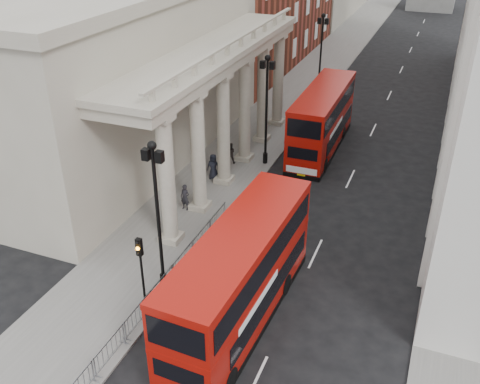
{
  "coord_description": "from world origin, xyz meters",
  "views": [
    {
      "loc": [
        11.28,
        -15.06,
        18.12
      ],
      "look_at": [
        0.97,
        10.85,
        2.59
      ],
      "focal_mm": 40.0,
      "sensor_mm": 36.0,
      "label": 1
    }
  ],
  "objects_px": {
    "lamp_post_mid": "(267,103)",
    "traffic_light": "(141,262)",
    "bus_near": "(241,276)",
    "bus_far": "(322,119)",
    "pedestrian_a": "(185,197)",
    "lamp_post_south": "(157,208)",
    "lamp_post_north": "(321,51)",
    "pedestrian_b": "(230,153)",
    "pedestrian_c": "(213,167)"
  },
  "relations": [
    {
      "from": "lamp_post_mid",
      "to": "bus_far",
      "type": "distance_m",
      "value": 5.88
    },
    {
      "from": "pedestrian_b",
      "to": "bus_far",
      "type": "bearing_deg",
      "value": -157.01
    },
    {
      "from": "bus_near",
      "to": "pedestrian_a",
      "type": "bearing_deg",
      "value": 133.43
    },
    {
      "from": "lamp_post_south",
      "to": "traffic_light",
      "type": "relative_size",
      "value": 1.93
    },
    {
      "from": "traffic_light",
      "to": "bus_far",
      "type": "xyz_separation_m",
      "value": [
        3.11,
        22.38,
        -0.49
      ]
    },
    {
      "from": "traffic_light",
      "to": "bus_near",
      "type": "xyz_separation_m",
      "value": [
        4.49,
        1.35,
        -0.46
      ]
    },
    {
      "from": "lamp_post_mid",
      "to": "bus_far",
      "type": "relative_size",
      "value": 0.72
    },
    {
      "from": "bus_near",
      "to": "pedestrian_c",
      "type": "height_order",
      "value": "bus_near"
    },
    {
      "from": "bus_far",
      "to": "pedestrian_c",
      "type": "xyz_separation_m",
      "value": [
        -5.83,
        -8.19,
        -1.55
      ]
    },
    {
      "from": "lamp_post_north",
      "to": "bus_near",
      "type": "height_order",
      "value": "lamp_post_north"
    },
    {
      "from": "lamp_post_north",
      "to": "pedestrian_a",
      "type": "height_order",
      "value": "lamp_post_north"
    },
    {
      "from": "lamp_post_mid",
      "to": "lamp_post_south",
      "type": "bearing_deg",
      "value": -90.0
    },
    {
      "from": "bus_near",
      "to": "pedestrian_c",
      "type": "xyz_separation_m",
      "value": [
        -7.21,
        12.84,
        -1.58
      ]
    },
    {
      "from": "pedestrian_a",
      "to": "pedestrian_b",
      "type": "relative_size",
      "value": 1.06
    },
    {
      "from": "pedestrian_b",
      "to": "lamp_post_south",
      "type": "bearing_deg",
      "value": 78.95
    },
    {
      "from": "lamp_post_mid",
      "to": "pedestrian_b",
      "type": "bearing_deg",
      "value": -157.52
    },
    {
      "from": "lamp_post_north",
      "to": "bus_far",
      "type": "height_order",
      "value": "lamp_post_north"
    },
    {
      "from": "bus_near",
      "to": "pedestrian_a",
      "type": "distance_m",
      "value": 10.99
    },
    {
      "from": "bus_far",
      "to": "lamp_post_north",
      "type": "bearing_deg",
      "value": 104.85
    },
    {
      "from": "lamp_post_mid",
      "to": "pedestrian_c",
      "type": "relative_size",
      "value": 4.39
    },
    {
      "from": "traffic_light",
      "to": "pedestrian_c",
      "type": "relative_size",
      "value": 2.27
    },
    {
      "from": "lamp_post_mid",
      "to": "pedestrian_b",
      "type": "relative_size",
      "value": 5.02
    },
    {
      "from": "lamp_post_north",
      "to": "traffic_light",
      "type": "height_order",
      "value": "lamp_post_north"
    },
    {
      "from": "lamp_post_north",
      "to": "traffic_light",
      "type": "relative_size",
      "value": 1.93
    },
    {
      "from": "lamp_post_south",
      "to": "pedestrian_b",
      "type": "relative_size",
      "value": 5.02
    },
    {
      "from": "bus_near",
      "to": "bus_far",
      "type": "relative_size",
      "value": 1.02
    },
    {
      "from": "lamp_post_mid",
      "to": "bus_near",
      "type": "xyz_separation_m",
      "value": [
        4.59,
        -16.67,
        -2.26
      ]
    },
    {
      "from": "bus_far",
      "to": "pedestrian_a",
      "type": "distance_m",
      "value": 14.15
    },
    {
      "from": "pedestrian_a",
      "to": "pedestrian_b",
      "type": "bearing_deg",
      "value": 96.04
    },
    {
      "from": "lamp_post_north",
      "to": "bus_near",
      "type": "xyz_separation_m",
      "value": [
        4.59,
        -32.67,
        -2.26
      ]
    },
    {
      "from": "lamp_post_north",
      "to": "bus_far",
      "type": "xyz_separation_m",
      "value": [
        3.21,
        -11.64,
        -2.3
      ]
    },
    {
      "from": "lamp_post_south",
      "to": "lamp_post_north",
      "type": "distance_m",
      "value": 32.0
    },
    {
      "from": "lamp_post_mid",
      "to": "pedestrian_c",
      "type": "xyz_separation_m",
      "value": [
        -2.62,
        -3.83,
        -3.84
      ]
    },
    {
      "from": "lamp_post_mid",
      "to": "traffic_light",
      "type": "relative_size",
      "value": 1.93
    },
    {
      "from": "traffic_light",
      "to": "pedestrian_c",
      "type": "distance_m",
      "value": 14.59
    },
    {
      "from": "traffic_light",
      "to": "bus_far",
      "type": "distance_m",
      "value": 22.6
    },
    {
      "from": "lamp_post_south",
      "to": "pedestrian_b",
      "type": "distance_m",
      "value": 15.69
    },
    {
      "from": "lamp_post_mid",
      "to": "bus_near",
      "type": "distance_m",
      "value": 17.44
    },
    {
      "from": "lamp_post_south",
      "to": "bus_near",
      "type": "relative_size",
      "value": 0.7
    },
    {
      "from": "lamp_post_south",
      "to": "pedestrian_c",
      "type": "height_order",
      "value": "lamp_post_south"
    },
    {
      "from": "lamp_post_mid",
      "to": "lamp_post_north",
      "type": "distance_m",
      "value": 16.0
    },
    {
      "from": "lamp_post_south",
      "to": "traffic_light",
      "type": "height_order",
      "value": "lamp_post_south"
    },
    {
      "from": "lamp_post_mid",
      "to": "bus_near",
      "type": "relative_size",
      "value": 0.7
    },
    {
      "from": "bus_near",
      "to": "pedestrian_b",
      "type": "xyz_separation_m",
      "value": [
        -7.07,
        15.64,
        -1.7
      ]
    },
    {
      "from": "traffic_light",
      "to": "pedestrian_a",
      "type": "distance_m",
      "value": 10.13
    },
    {
      "from": "lamp_post_north",
      "to": "traffic_light",
      "type": "distance_m",
      "value": 34.07
    },
    {
      "from": "lamp_post_south",
      "to": "lamp_post_north",
      "type": "bearing_deg",
      "value": 90.0
    },
    {
      "from": "bus_far",
      "to": "pedestrian_b",
      "type": "height_order",
      "value": "bus_far"
    },
    {
      "from": "lamp_post_mid",
      "to": "traffic_light",
      "type": "height_order",
      "value": "lamp_post_mid"
    },
    {
      "from": "bus_near",
      "to": "pedestrian_c",
      "type": "distance_m",
      "value": 14.81
    }
  ]
}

